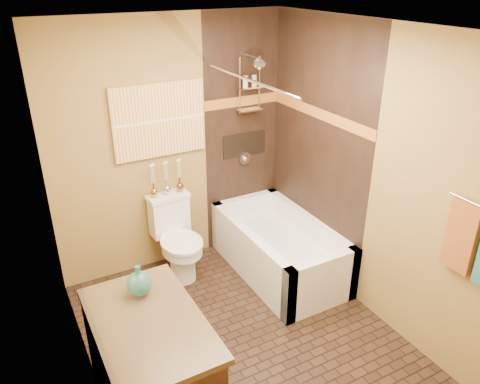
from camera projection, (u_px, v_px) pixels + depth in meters
floor at (246, 342)px, 3.92m from camera, size 3.00×3.00×0.00m
wall_left at (77, 254)px, 2.87m from camera, size 0.02×3.00×2.50m
wall_right at (372, 178)px, 3.90m from camera, size 0.02×3.00×2.50m
wall_back at (172, 148)px, 4.57m from camera, size 2.40×0.02×2.50m
wall_front at (404, 341)px, 2.20m from camera, size 2.40×0.02×2.50m
ceiling at (249, 29)px, 2.85m from camera, size 3.00×3.00×0.00m
alcove_tile_back at (242, 136)px, 4.90m from camera, size 0.85×0.01×2.50m
alcove_tile_right at (317, 151)px, 4.49m from camera, size 0.01×1.50×2.50m
mosaic_band_back at (243, 101)px, 4.73m from camera, size 0.85×0.01×0.10m
mosaic_band_right at (319, 113)px, 4.33m from camera, size 0.01×1.50×0.10m
alcove_niche at (244, 145)px, 4.95m from camera, size 0.50×0.01×0.25m
shower_fixtures at (250, 99)px, 4.64m from camera, size 0.24×0.33×1.16m
curtain_rod at (246, 78)px, 3.82m from camera, size 0.03×1.55×0.03m
towel_rust at (461, 236)px, 3.19m from camera, size 0.05×0.22×0.52m
sunset_painting at (159, 120)px, 4.37m from camera, size 0.90×0.04×0.70m
vanity_mirror at (88, 250)px, 2.44m from camera, size 0.01×1.00×0.90m
bathtub at (279, 252)px, 4.77m from camera, size 0.80×1.50×0.55m
toilet at (177, 238)px, 4.65m from camera, size 0.43×0.62×0.81m
vanity at (153, 377)px, 3.00m from camera, size 0.63×1.04×0.92m
teal_bottle at (139, 281)px, 3.00m from camera, size 0.20×0.20×0.26m
bud_vases at (166, 177)px, 4.54m from camera, size 0.34×0.07×0.34m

